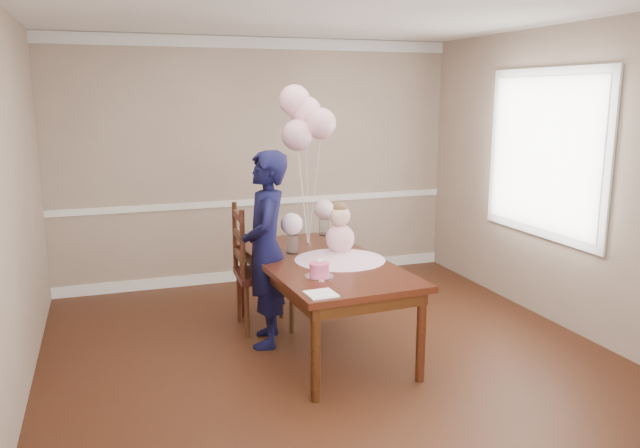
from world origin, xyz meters
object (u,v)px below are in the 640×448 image
at_px(dining_table_top, 321,263).
at_px(woman, 266,249).
at_px(birthday_cake, 319,269).
at_px(dining_chair_seat, 264,274).

distance_m(dining_table_top, woman, 0.47).
height_order(dining_table_top, birthday_cake, birthday_cake).
bearing_deg(birthday_cake, dining_chair_seat, 99.99).
bearing_deg(dining_chair_seat, woman, -98.49).
distance_m(dining_table_top, dining_chair_seat, 0.68).
distance_m(dining_table_top, birthday_cake, 0.50).
relative_size(dining_table_top, dining_chair_seat, 4.04).
xyz_separation_m(dining_table_top, dining_chair_seat, (-0.35, 0.55, -0.22)).
relative_size(birthday_cake, woman, 0.09).
xyz_separation_m(dining_table_top, birthday_cake, (-0.17, -0.46, 0.08)).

